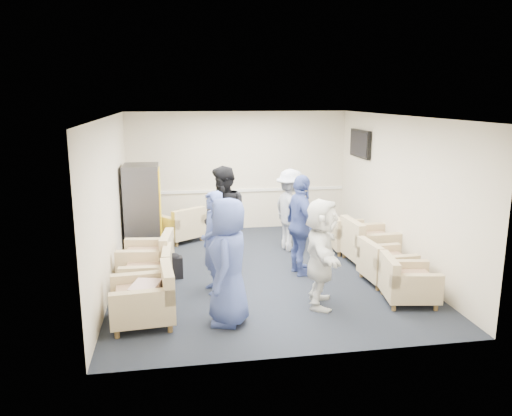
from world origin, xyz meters
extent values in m
plane|color=black|center=(0.00, 0.00, 0.00)|extent=(6.00, 6.00, 0.00)
plane|color=silver|center=(0.00, 0.00, 2.70)|extent=(6.00, 6.00, 0.00)
cube|color=beige|center=(0.00, 3.00, 1.35)|extent=(5.00, 0.02, 2.70)
cube|color=beige|center=(0.00, -3.00, 1.35)|extent=(5.00, 0.02, 2.70)
cube|color=beige|center=(-2.50, 0.00, 1.35)|extent=(0.02, 6.00, 2.70)
cube|color=beige|center=(2.50, 0.00, 1.35)|extent=(0.02, 6.00, 2.70)
cube|color=white|center=(0.00, 2.98, 0.90)|extent=(4.98, 0.04, 0.06)
cube|color=black|center=(2.44, 1.80, 2.05)|extent=(0.07, 1.00, 0.58)
cube|color=black|center=(2.40, 1.80, 2.05)|extent=(0.01, 0.92, 0.50)
cube|color=#4E4D54|center=(2.48, 1.80, 1.90)|extent=(0.04, 0.10, 0.25)
cube|color=tan|center=(-1.94, -1.80, 0.25)|extent=(0.89, 0.89, 0.27)
cube|color=#956F52|center=(-1.94, -1.80, 0.44)|extent=(0.62, 0.58, 0.10)
cube|color=tan|center=(-1.60, -1.77, 0.59)|extent=(0.20, 0.84, 0.39)
cube|color=tan|center=(-1.93, -0.73, 0.23)|extent=(0.79, 0.79, 0.25)
cube|color=#956F52|center=(-1.93, -0.73, 0.40)|extent=(0.55, 0.51, 0.09)
cube|color=tan|center=(-1.62, -0.74, 0.54)|extent=(0.15, 0.77, 0.36)
cube|color=tan|center=(-1.97, -0.09, 0.26)|extent=(0.94, 0.94, 0.28)
cube|color=#956F52|center=(-1.97, -0.09, 0.45)|extent=(0.65, 0.61, 0.10)
cube|color=tan|center=(-1.62, -0.13, 0.59)|extent=(0.24, 0.85, 0.40)
cube|color=tan|center=(1.95, -1.71, 0.23)|extent=(0.86, 0.86, 0.25)
cube|color=#956F52|center=(1.95, -1.71, 0.40)|extent=(0.59, 0.56, 0.09)
cube|color=tan|center=(1.64, -1.66, 0.53)|extent=(0.24, 0.76, 0.35)
cube|color=tan|center=(1.97, -0.87, 0.23)|extent=(0.80, 0.80, 0.25)
cube|color=#956F52|center=(1.97, -0.87, 0.40)|extent=(0.55, 0.52, 0.09)
cube|color=tan|center=(1.65, -0.88, 0.53)|extent=(0.17, 0.76, 0.36)
cube|color=tan|center=(2.08, 0.14, 0.27)|extent=(0.92, 0.92, 0.29)
cube|color=#956F52|center=(2.08, 0.14, 0.46)|extent=(0.64, 0.60, 0.10)
cube|color=tan|center=(1.72, 0.13, 0.62)|extent=(0.19, 0.88, 0.41)
cube|color=tan|center=(1.95, 0.87, 0.23)|extent=(0.78, 0.78, 0.25)
cube|color=#956F52|center=(1.95, 0.87, 0.41)|extent=(0.54, 0.51, 0.09)
cube|color=tan|center=(1.63, 0.88, 0.54)|extent=(0.14, 0.77, 0.36)
cube|color=tan|center=(-1.37, 2.19, 0.24)|extent=(1.10, 1.10, 0.26)
cube|color=#956F52|center=(-1.37, 2.19, 0.42)|extent=(0.73, 0.74, 0.09)
cube|color=tan|center=(-1.19, 1.92, 0.56)|extent=(0.72, 0.56, 0.37)
cube|color=#4E4D54|center=(-2.10, 1.67, 0.86)|extent=(0.68, 0.81, 1.72)
cube|color=orange|center=(-1.75, 1.67, 0.95)|extent=(0.02, 0.69, 1.38)
cube|color=black|center=(-1.75, 1.67, 0.23)|extent=(0.02, 0.41, 0.11)
cube|color=black|center=(-1.50, -0.10, 0.19)|extent=(0.28, 0.21, 0.37)
sphere|color=black|center=(-1.50, -0.10, 0.35)|extent=(0.19, 0.19, 0.19)
cube|color=beige|center=(-1.89, -1.80, 0.50)|extent=(0.45, 0.53, 0.13)
imported|color=#3E5096|center=(-0.79, -1.94, 0.87)|extent=(0.74, 0.96, 1.74)
imported|color=#3E5096|center=(-0.90, -0.79, 0.81)|extent=(0.49, 0.65, 1.61)
imported|color=black|center=(-0.59, 0.40, 0.91)|extent=(1.08, 1.12, 1.82)
imported|color=silver|center=(0.80, 1.13, 0.82)|extent=(0.84, 1.17, 1.64)
imported|color=#3E5096|center=(0.65, -0.24, 0.87)|extent=(0.57, 1.07, 1.74)
imported|color=white|center=(0.60, -1.59, 0.80)|extent=(0.84, 1.56, 1.61)
camera|label=1|loc=(-1.47, -8.24, 3.02)|focal=35.00mm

